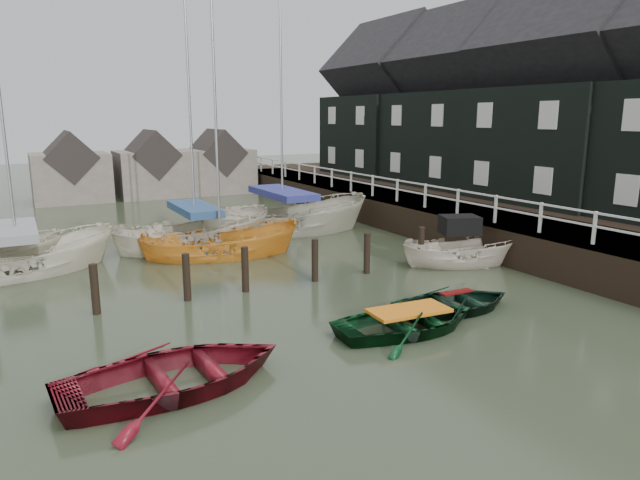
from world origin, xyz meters
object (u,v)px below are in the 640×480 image
sailboat_b (196,245)px  sailboat_d (283,231)px  rowboat_green (408,331)px  rowboat_dkgreen (455,310)px  rowboat_red (177,389)px  motorboat (461,263)px  sailboat_a (20,273)px  sailboat_c (221,255)px

sailboat_b → sailboat_d: size_ratio=0.87×
rowboat_green → sailboat_b: sailboat_b is taller
rowboat_dkgreen → sailboat_d: size_ratio=0.27×
rowboat_red → motorboat: bearing=-72.1°
rowboat_red → sailboat_a: size_ratio=0.38×
rowboat_dkgreen → motorboat: size_ratio=0.75×
rowboat_dkgreen → sailboat_d: 12.16m
rowboat_green → rowboat_dkgreen: rowboat_green is taller
rowboat_red → motorboat: (11.50, 4.68, 0.09)m
sailboat_a → motorboat: bearing=-126.8°
sailboat_c → sailboat_d: 5.02m
motorboat → sailboat_d: bearing=41.4°
rowboat_dkgreen → sailboat_a: sailboat_a is taller
sailboat_c → rowboat_green: bearing=-157.1°
rowboat_dkgreen → motorboat: motorboat is taller
rowboat_green → sailboat_b: 12.05m
motorboat → sailboat_a: (-14.07, 6.12, -0.03)m
sailboat_a → sailboat_d: (10.87, 2.34, -0.00)m
rowboat_green → rowboat_dkgreen: 2.19m
rowboat_red → rowboat_dkgreen: (7.99, 0.98, 0.00)m
rowboat_green → sailboat_c: 9.90m
rowboat_red → sailboat_b: size_ratio=0.39×
rowboat_dkgreen → motorboat: 5.09m
sailboat_a → sailboat_b: 6.66m
sailboat_b → sailboat_c: sailboat_b is taller
motorboat → sailboat_b: bearing=65.7°
rowboat_green → motorboat: motorboat is taller
rowboat_red → motorboat: 12.41m
rowboat_dkgreen → sailboat_c: size_ratio=0.31×
rowboat_red → rowboat_green: 5.91m
rowboat_red → rowboat_green: bearing=-90.9°
sailboat_c → sailboat_b: bearing=23.1°
rowboat_green → sailboat_a: (-8.47, 10.45, 0.06)m
rowboat_red → motorboat: size_ratio=0.96×
rowboat_red → sailboat_a: 11.10m
rowboat_green → sailboat_b: size_ratio=0.33×
sailboat_a → sailboat_c: size_ratio=1.04×
rowboat_red → sailboat_c: sailboat_c is taller
sailboat_a → sailboat_c: (6.86, -0.68, -0.05)m
motorboat → sailboat_b: size_ratio=0.41×
sailboat_a → rowboat_green: bearing=-154.3°
rowboat_dkgreen → sailboat_b: bearing=24.7°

